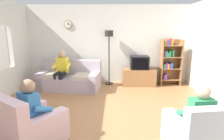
# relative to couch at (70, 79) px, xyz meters

# --- Properties ---
(ground_plane) EXTENTS (12.00, 12.00, 0.00)m
(ground_plane) POSITION_rel_couch_xyz_m (1.20, -1.80, -0.31)
(ground_plane) COLOR #9E6B42
(back_wall_assembly) EXTENTS (6.20, 0.17, 2.70)m
(back_wall_assembly) POSITION_rel_couch_xyz_m (1.20, 0.86, 1.04)
(back_wall_assembly) COLOR silver
(back_wall_assembly) RESTS_ON ground_plane
(couch) EXTENTS (2.00, 1.11, 0.90)m
(couch) POSITION_rel_couch_xyz_m (0.00, 0.00, 0.00)
(couch) COLOR #A899A8
(couch) RESTS_ON ground_plane
(tv_stand) EXTENTS (1.10, 0.56, 0.57)m
(tv_stand) POSITION_rel_couch_xyz_m (2.26, 0.45, -0.03)
(tv_stand) COLOR olive
(tv_stand) RESTS_ON ground_plane
(tv) EXTENTS (0.60, 0.49, 0.44)m
(tv) POSITION_rel_couch_xyz_m (2.26, 0.43, 0.48)
(tv) COLOR black
(tv) RESTS_ON tv_stand
(bookshelf) EXTENTS (0.68, 0.36, 1.59)m
(bookshelf) POSITION_rel_couch_xyz_m (3.29, 0.52, 0.53)
(bookshelf) COLOR olive
(bookshelf) RESTS_ON ground_plane
(floor_lamp) EXTENTS (0.28, 0.28, 1.85)m
(floor_lamp) POSITION_rel_couch_xyz_m (1.24, 0.55, 1.14)
(floor_lamp) COLOR black
(floor_lamp) RESTS_ON ground_plane
(armchair_near_window) EXTENTS (1.15, 1.17, 0.90)m
(armchair_near_window) POSITION_rel_couch_xyz_m (0.08, -2.89, -0.02)
(armchair_near_window) COLOR beige
(armchair_near_window) RESTS_ON ground_plane
(armchair_near_bookshelf) EXTENTS (0.91, 0.97, 0.90)m
(armchair_near_bookshelf) POSITION_rel_couch_xyz_m (2.72, -3.09, -0.02)
(armchair_near_bookshelf) COLOR #9EADBC
(armchair_near_bookshelf) RESTS_ON ground_plane
(person_on_couch) EXTENTS (0.55, 0.57, 1.24)m
(person_on_couch) POSITION_rel_couch_xyz_m (-0.23, -0.11, 0.39)
(person_on_couch) COLOR yellow
(person_on_couch) RESTS_ON ground_plane
(person_in_left_armchair) EXTENTS (0.61, 0.64, 1.12)m
(person_in_left_armchair) POSITION_rel_couch_xyz_m (0.12, -2.82, 0.29)
(person_in_left_armchair) COLOR #3372B2
(person_in_left_armchair) RESTS_ON ground_plane
(person_in_right_armchair) EXTENTS (0.55, 0.57, 1.12)m
(person_in_right_armchair) POSITION_rel_couch_xyz_m (2.70, -3.00, 0.29)
(person_in_right_armchair) COLOR #338C59
(person_in_right_armchair) RESTS_ON ground_plane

